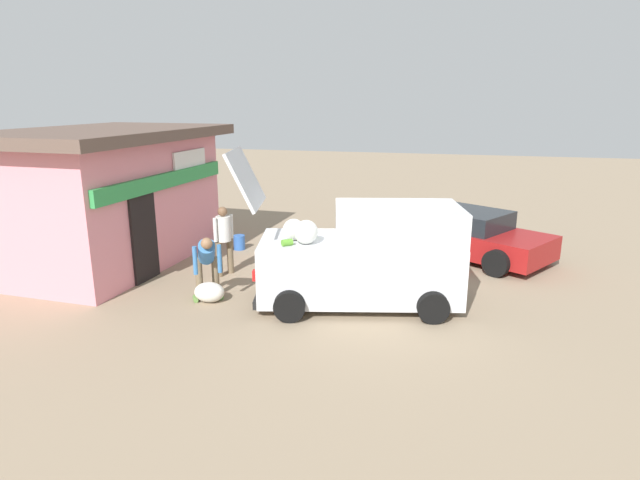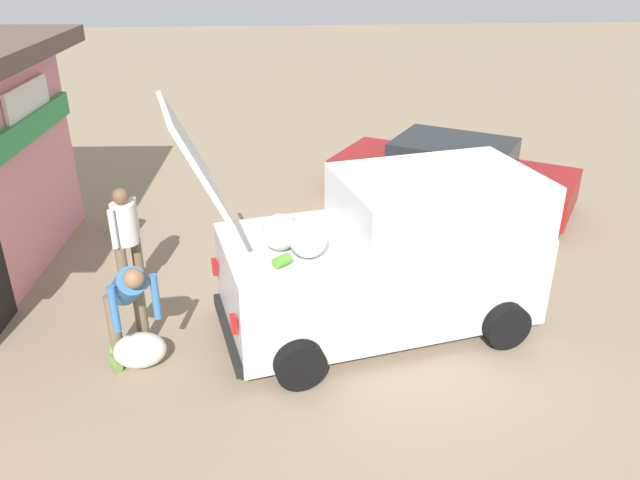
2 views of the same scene
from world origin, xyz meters
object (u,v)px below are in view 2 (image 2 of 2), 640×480
at_px(parked_sedan, 452,174).
at_px(customer_bending, 129,298).
at_px(vendor_standing, 126,235).
at_px(unloaded_banana_pile, 139,350).
at_px(delivery_van, 390,255).
at_px(paint_bucket, 126,223).

height_order(parked_sedan, customer_bending, customer_bending).
bearing_deg(customer_bending, parked_sedan, -47.73).
xyz_separation_m(vendor_standing, unloaded_banana_pile, (-1.68, -0.39, -0.77)).
bearing_deg(delivery_van, unloaded_banana_pile, 102.37).
xyz_separation_m(delivery_van, paint_bucket, (3.10, 4.06, -0.80)).
relative_size(unloaded_banana_pile, paint_bucket, 1.85).
xyz_separation_m(vendor_standing, paint_bucket, (2.11, 0.52, -0.75)).
height_order(delivery_van, parked_sedan, delivery_van).
xyz_separation_m(parked_sedan, unloaded_banana_pile, (-4.75, 5.09, -0.41)).
bearing_deg(paint_bucket, unloaded_banana_pile, -166.57).
xyz_separation_m(delivery_van, unloaded_banana_pile, (-0.69, 3.15, -0.82)).
relative_size(delivery_van, parked_sedan, 1.00).
xyz_separation_m(customer_bending, unloaded_banana_pile, (-0.08, -0.05, -0.70)).
bearing_deg(paint_bucket, parked_sedan, -80.89).
bearing_deg(parked_sedan, customer_bending, 132.27).
height_order(delivery_van, unloaded_banana_pile, delivery_van).
height_order(delivery_van, paint_bucket, delivery_van).
xyz_separation_m(unloaded_banana_pile, paint_bucket, (3.79, 0.91, 0.01)).
relative_size(parked_sedan, vendor_standing, 2.89).
xyz_separation_m(parked_sedan, customer_bending, (-4.67, 5.14, 0.29)).
distance_m(customer_bending, paint_bucket, 3.87).
bearing_deg(vendor_standing, parked_sedan, -60.69).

